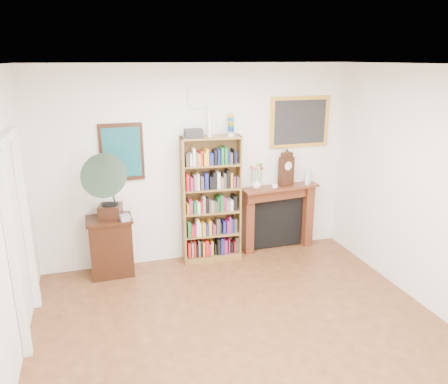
% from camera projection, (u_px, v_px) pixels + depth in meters
% --- Properties ---
extents(room, '(4.51, 5.01, 2.81)m').
position_uv_depth(room, '(263.00, 228.00, 3.92)').
color(room, '#4E2A17').
rests_on(room, ground).
extents(door_casing, '(0.08, 1.02, 2.17)m').
position_uv_depth(door_casing, '(18.00, 221.00, 4.45)').
color(door_casing, white).
rests_on(door_casing, left_wall).
extents(teal_poster, '(0.58, 0.04, 0.78)m').
position_uv_depth(teal_poster, '(122.00, 152.00, 5.83)').
color(teal_poster, black).
rests_on(teal_poster, back_wall).
extents(small_picture, '(0.26, 0.04, 0.30)m').
position_uv_depth(small_picture, '(197.00, 97.00, 5.91)').
color(small_picture, white).
rests_on(small_picture, back_wall).
extents(gilt_painting, '(0.95, 0.04, 0.75)m').
position_uv_depth(gilt_painting, '(300.00, 122.00, 6.45)').
color(gilt_painting, gold).
rests_on(gilt_painting, back_wall).
extents(bookshelf, '(0.87, 0.37, 2.10)m').
position_uv_depth(bookshelf, '(212.00, 193.00, 6.20)').
color(bookshelf, brown).
rests_on(bookshelf, floor).
extents(side_cabinet, '(0.61, 0.44, 0.82)m').
position_uv_depth(side_cabinet, '(111.00, 246.00, 5.93)').
color(side_cabinet, black).
rests_on(side_cabinet, floor).
extents(fireplace, '(1.23, 0.39, 1.02)m').
position_uv_depth(fireplace, '(278.00, 212.00, 6.70)').
color(fireplace, '#4F2212').
rests_on(fireplace, floor).
extents(gramophone, '(0.72, 0.82, 0.93)m').
position_uv_depth(gramophone, '(108.00, 183.00, 5.54)').
color(gramophone, black).
rests_on(gramophone, side_cabinet).
extents(cd_stack, '(0.15, 0.15, 0.08)m').
position_uv_depth(cd_stack, '(125.00, 218.00, 5.71)').
color(cd_stack, '#AAAAB6').
rests_on(cd_stack, side_cabinet).
extents(mantel_clock, '(0.24, 0.18, 0.51)m').
position_uv_depth(mantel_clock, '(286.00, 170.00, 6.49)').
color(mantel_clock, black).
rests_on(mantel_clock, fireplace).
extents(flower_vase, '(0.17, 0.17, 0.15)m').
position_uv_depth(flower_vase, '(256.00, 184.00, 6.39)').
color(flower_vase, white).
rests_on(flower_vase, fireplace).
extents(teacup, '(0.11, 0.11, 0.07)m').
position_uv_depth(teacup, '(275.00, 186.00, 6.39)').
color(teacup, silver).
rests_on(teacup, fireplace).
extents(bottle_left, '(0.07, 0.07, 0.24)m').
position_uv_depth(bottle_left, '(307.00, 177.00, 6.58)').
color(bottle_left, silver).
rests_on(bottle_left, fireplace).
extents(bottle_right, '(0.06, 0.06, 0.20)m').
position_uv_depth(bottle_right, '(309.00, 177.00, 6.67)').
color(bottle_right, silver).
rests_on(bottle_right, fireplace).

